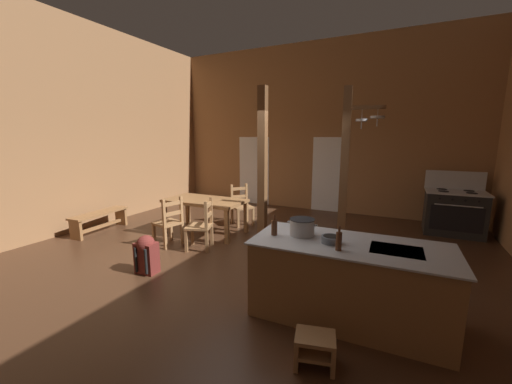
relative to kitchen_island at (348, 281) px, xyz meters
The scene contains 20 objects.
ground_plane 2.03m from the kitchen_island, 158.23° to the left, with size 9.04×9.35×0.10m, color #422819.
wall_back 5.70m from the kitchen_island, 109.82° to the left, with size 9.04×0.14×4.56m, color #93663F.
wall_left 6.33m from the kitchen_island, behind, with size 0.14×9.35×4.56m, color #93663F.
glazed_door_back_left 6.23m from the kitchen_island, 126.37° to the left, with size 1.00×0.01×2.05m, color white.
glazed_panel_back_right 5.23m from the kitchen_island, 105.82° to the left, with size 0.84×0.01×2.05m, color white.
kitchen_island is the anchor object (origin of this frame).
stove_range 4.42m from the kitchen_island, 70.07° to the left, with size 1.15×0.84×1.32m.
support_post_with_pot_rack 2.49m from the kitchen_island, 101.51° to the left, with size 0.70×0.28×2.91m.
support_post_center 2.53m from the kitchen_island, 139.76° to the left, with size 0.14×0.14×2.91m.
step_stool 0.95m from the kitchen_island, 97.83° to the right, with size 0.42×0.36×0.30m.
dining_table 3.81m from the kitchen_island, 150.42° to the left, with size 1.70×0.91×0.74m.
ladderback_chair_near_window 3.60m from the kitchen_island, 164.86° to the left, with size 0.54×0.54×0.95m.
ladderback_chair_by_post 4.04m from the kitchen_island, 136.22° to the left, with size 0.62×0.62×0.95m.
ladderback_chair_at_table_end 2.99m from the kitchen_island, 159.41° to the left, with size 0.57×0.57×0.95m.
bench_along_left_wall 5.50m from the kitchen_island, behind, with size 0.45×1.31×0.44m.
backpack 2.96m from the kitchen_island, behind, with size 0.33×0.32×0.60m.
stockpot_on_counter 0.79m from the kitchen_island, behind, with size 0.37×0.30×0.20m.
mixing_bowl_on_counter 0.53m from the kitchen_island, 159.02° to the right, with size 0.22×0.22×0.08m.
bottle_tall_on_counter 0.62m from the kitchen_island, 105.93° to the right, with size 0.06×0.06×0.26m.
bottle_short_on_counter 1.03m from the kitchen_island, behind, with size 0.07×0.07×0.25m.
Camera 1 is at (2.30, -4.07, 2.07)m, focal length 21.26 mm.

